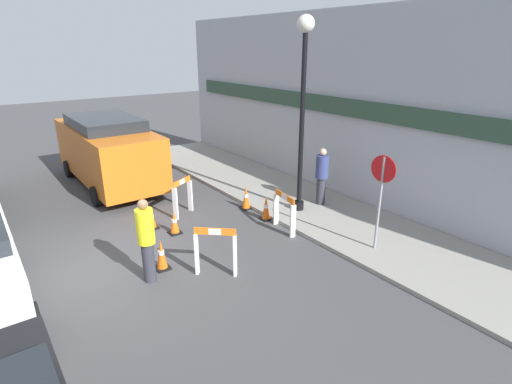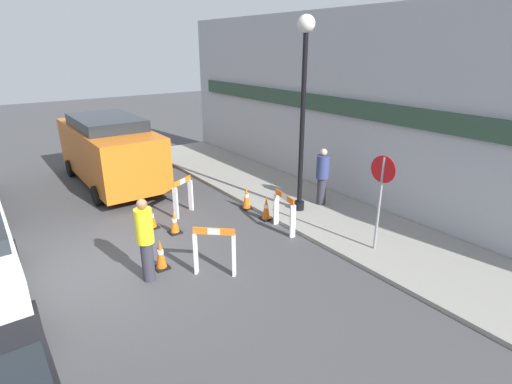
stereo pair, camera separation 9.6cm
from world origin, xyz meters
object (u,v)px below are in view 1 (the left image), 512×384
object	(u,v)px
streetlamp_post	(303,91)
work_van	(108,148)
person_worker	(146,238)
stop_sign	(381,188)
person_pedestrian	(322,175)

from	to	relation	value
streetlamp_post	work_van	xyz separation A→B (m)	(-5.69, -3.49, -2.13)
person_worker	work_van	xyz separation A→B (m)	(-6.51, 1.30, 0.31)
stop_sign	person_pedestrian	bearing A→B (deg)	-24.02
stop_sign	work_van	world-z (taller)	same
streetlamp_post	person_pedestrian	bearing A→B (deg)	86.26
person_pedestrian	work_van	size ratio (longest dim) A/B	0.30
work_van	person_worker	bearing A→B (deg)	-11.28
stop_sign	person_pedestrian	size ratio (longest dim) A/B	1.32
person_worker	person_pedestrian	xyz separation A→B (m)	(-0.77, 5.59, 0.04)
person_worker	streetlamp_post	bearing A→B (deg)	-5.15
streetlamp_post	person_worker	world-z (taller)	streetlamp_post
person_worker	stop_sign	bearing A→B (deg)	-37.61
streetlamp_post	stop_sign	size ratio (longest dim) A/B	2.32
stop_sign	person_pedestrian	xyz separation A→B (m)	(-2.71, 0.95, -0.59)
stop_sign	person_worker	bearing A→B (deg)	62.66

